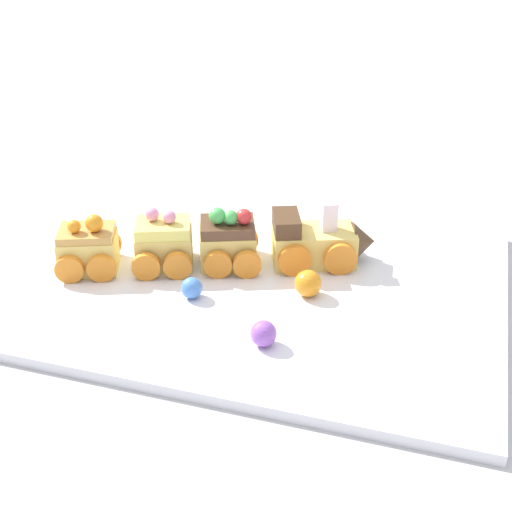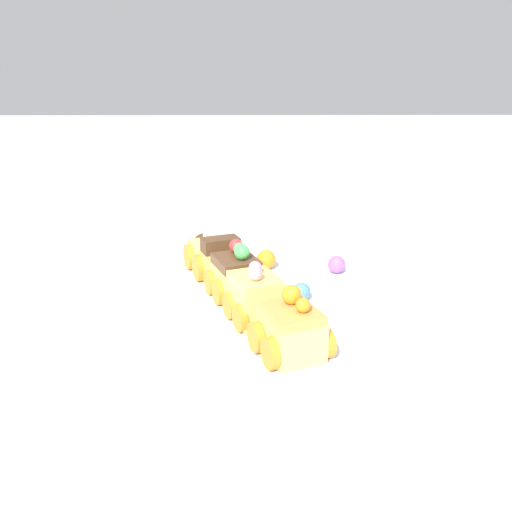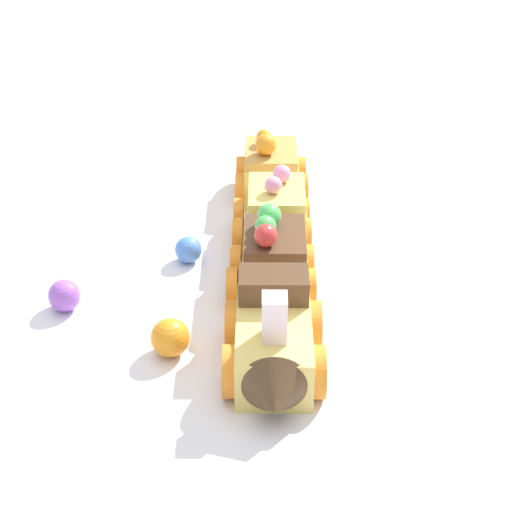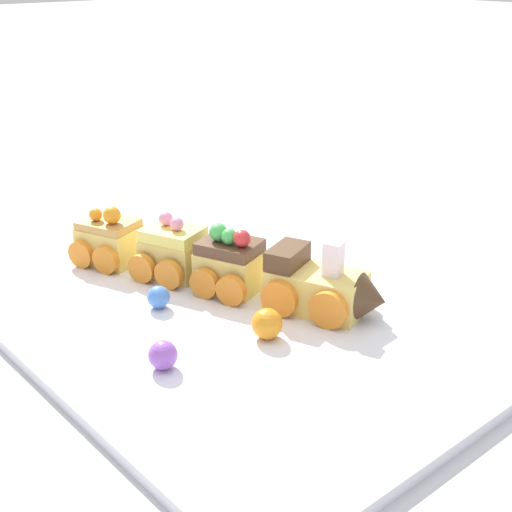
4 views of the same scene
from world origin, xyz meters
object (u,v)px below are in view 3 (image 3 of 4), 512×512
cake_car_lemon (272,216)px  gumball_purple (64,295)px  cake_train_locomotive (274,349)px  gumball_orange (170,338)px  cake_car_caramel (271,173)px  gumball_blue (188,250)px  cake_car_chocolate (272,263)px

cake_car_lemon → gumball_purple: 0.20m
cake_train_locomotive → gumball_orange: 0.08m
cake_car_caramel → gumball_orange: cake_car_caramel is taller
cake_car_lemon → gumball_blue: bearing=-65.1°
gumball_purple → gumball_blue: (-0.10, 0.06, -0.00)m
gumball_blue → gumball_orange: 0.13m
cake_train_locomotive → cake_car_lemon: size_ratio=1.48×
cake_train_locomotive → cake_car_caramel: bearing=-179.9°
cake_car_chocolate → gumball_blue: size_ratio=3.77×
cake_car_caramel → gumball_orange: 0.26m
gumball_purple → cake_car_lemon: bearing=143.3°
cake_train_locomotive → cake_car_caramel: 0.27m
cake_train_locomotive → cake_car_lemon: 0.19m
cake_car_chocolate → gumball_orange: (0.10, -0.04, -0.01)m
cake_car_lemon → gumball_blue: 0.08m
cake_car_chocolate → cake_car_lemon: bearing=179.6°
cake_car_lemon → gumball_blue: size_ratio=3.77×
cake_car_caramel → gumball_blue: cake_car_caramel is taller
cake_train_locomotive → cake_car_caramel: (-0.25, -0.10, 0.00)m
cake_train_locomotive → cake_car_chocolate: size_ratio=1.48×
cake_car_chocolate → gumball_purple: bearing=-81.4°
gumball_purple → gumball_blue: gumball_purple is taller
gumball_purple → gumball_blue: bearing=148.3°
gumball_orange → gumball_purple: bearing=-100.5°
cake_car_caramel → gumball_orange: bearing=-17.3°
gumball_blue → gumball_purple: bearing=-31.7°
cake_car_caramel → cake_car_lemon: bearing=0.3°
cake_car_chocolate → cake_car_caramel: size_ratio=1.00×
cake_car_chocolate → gumball_blue: 0.09m
gumball_purple → gumball_orange: bearing=79.5°
cake_car_lemon → gumball_purple: (0.16, -0.12, -0.01)m
cake_car_chocolate → cake_car_caramel: (-0.15, -0.06, -0.00)m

